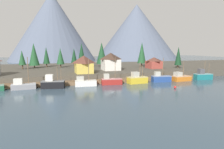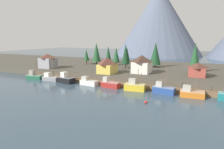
{
  "view_description": "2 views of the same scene",
  "coord_description": "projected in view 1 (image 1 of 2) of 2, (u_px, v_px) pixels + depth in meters",
  "views": [
    {
      "loc": [
        -17.47,
        -59.08,
        11.06
      ],
      "look_at": [
        0.87,
        1.55,
        2.67
      ],
      "focal_mm": 31.52,
      "sensor_mm": 36.0,
      "label": 1
    },
    {
      "loc": [
        28.57,
        -60.43,
        15.96
      ],
      "look_at": [
        -1.94,
        3.32,
        3.38
      ],
      "focal_mm": 33.13,
      "sensor_mm": 36.0,
      "label": 2
    }
  ],
  "objects": [
    {
      "name": "conifer_mid_right",
      "position": [
        102.0,
        53.0,
        95.34
      ],
      "size": [
        5.1,
        5.1,
        11.56
      ],
      "color": "#4C3823",
      "rests_on": "shoreline_bank"
    },
    {
      "name": "mountain_west_peak",
      "position": [
        52.0,
        27.0,
        179.68
      ],
      "size": [
        78.16,
        78.16,
        61.58
      ],
      "primitive_type": "cone",
      "color": "slate",
      "rests_on": "ground_plane"
    },
    {
      "name": "conifer_back_right",
      "position": [
        142.0,
        53.0,
        92.71
      ],
      "size": [
        4.03,
        4.03,
        11.63
      ],
      "color": "#4C3823",
      "rests_on": "shoreline_bank"
    },
    {
      "name": "fishing_boat_blue",
      "position": [
        161.0,
        78.0,
        65.64
      ],
      "size": [
        6.5,
        3.14,
        8.01
      ],
      "rotation": [
        0.0,
        0.0,
        -0.13
      ],
      "color": "navy",
      "rests_on": "ground_plane"
    },
    {
      "name": "fishing_boat_white",
      "position": [
        85.0,
        82.0,
        58.4
      ],
      "size": [
        6.46,
        3.04,
        8.04
      ],
      "rotation": [
        0.0,
        0.0,
        -0.09
      ],
      "color": "silver",
      "rests_on": "ground_plane"
    },
    {
      "name": "fishing_boat_yellow",
      "position": [
        137.0,
        79.0,
        62.91
      ],
      "size": [
        6.5,
        3.48,
        6.76
      ],
      "rotation": [
        0.0,
        0.0,
        0.09
      ],
      "color": "gold",
      "rests_on": "ground_plane"
    },
    {
      "name": "dock",
      "position": [
        109.0,
        81.0,
        64.35
      ],
      "size": [
        80.0,
        4.0,
        1.6
      ],
      "color": "brown",
      "rests_on": "ground_plane"
    },
    {
      "name": "conifer_far_left",
      "position": [
        22.0,
        58.0,
        81.9
      ],
      "size": [
        2.91,
        2.91,
        7.78
      ],
      "color": "#4C3823",
      "rests_on": "shoreline_bank"
    },
    {
      "name": "channel_buoy",
      "position": [
        175.0,
        87.0,
        54.75
      ],
      "size": [
        0.7,
        0.7,
        0.7
      ],
      "primitive_type": "sphere",
      "color": "red",
      "rests_on": "ground_plane"
    },
    {
      "name": "fishing_boat_black",
      "position": [
        53.0,
        83.0,
        55.29
      ],
      "size": [
        6.64,
        3.87,
        6.2
      ],
      "rotation": [
        0.0,
        0.0,
        -0.16
      ],
      "color": "black",
      "rests_on": "ground_plane"
    },
    {
      "name": "shoreline_bank",
      "position": [
        92.0,
        69.0,
        92.73
      ],
      "size": [
        400.0,
        56.0,
        2.5
      ],
      "primitive_type": "cube",
      "color": "#4C473D",
      "rests_on": "ground_plane"
    },
    {
      "name": "fishing_boat_teal",
      "position": [
        203.0,
        76.0,
        70.6
      ],
      "size": [
        6.46,
        2.99,
        6.71
      ],
      "rotation": [
        0.0,
        0.0,
        -0.1
      ],
      "color": "#196B70",
      "rests_on": "ground_plane"
    },
    {
      "name": "ground_plane",
      "position": [
        97.0,
        77.0,
        81.57
      ],
      "size": [
        400.0,
        400.0,
        1.0
      ],
      "primitive_type": "cube",
      "color": "#384C5B"
    },
    {
      "name": "conifer_mid_left",
      "position": [
        178.0,
        56.0,
        87.27
      ],
      "size": [
        3.07,
        3.07,
        9.3
      ],
      "color": "#4C3823",
      "rests_on": "shoreline_bank"
    },
    {
      "name": "conifer_near_right",
      "position": [
        60.0,
        56.0,
        89.15
      ],
      "size": [
        3.48,
        3.48,
        8.83
      ],
      "color": "#4C3823",
      "rests_on": "shoreline_bank"
    },
    {
      "name": "mountain_central_peak",
      "position": [
        136.0,
        32.0,
        203.5
      ],
      "size": [
        84.73,
        84.73,
        55.82
      ],
      "primitive_type": "cone",
      "color": "slate",
      "rests_on": "ground_plane"
    },
    {
      "name": "fishing_boat_orange",
      "position": [
        181.0,
        78.0,
        67.58
      ],
      "size": [
        6.46,
        3.52,
        6.52
      ],
      "rotation": [
        0.0,
        0.0,
        0.07
      ],
      "color": "#CC6B1E",
      "rests_on": "ground_plane"
    },
    {
      "name": "house_yellow",
      "position": [
        84.0,
        64.0,
        69.01
      ],
      "size": [
        6.09,
        7.35,
        6.12
      ],
      "color": "gold",
      "rests_on": "shoreline_bank"
    },
    {
      "name": "fishing_boat_grey",
      "position": [
        23.0,
        85.0,
        53.61
      ],
      "size": [
        6.39,
        2.75,
        8.75
      ],
      "rotation": [
        0.0,
        0.0,
        0.06
      ],
      "color": "gray",
      "rests_on": "ground_plane"
    },
    {
      "name": "conifer_centre",
      "position": [
        34.0,
        54.0,
        85.63
      ],
      "size": [
        4.45,
        4.45,
        10.96
      ],
      "color": "#4C3823",
      "rests_on": "shoreline_bank"
    },
    {
      "name": "conifer_back_left",
      "position": [
        46.0,
        55.0,
        90.75
      ],
      "size": [
        3.01,
        3.01,
        9.25
      ],
      "color": "#4C3823",
      "rests_on": "shoreline_bank"
    },
    {
      "name": "house_red",
      "position": [
        154.0,
        63.0,
        85.53
      ],
      "size": [
        5.77,
        6.39,
        4.8
      ],
      "color": "#9E4238",
      "rests_on": "shoreline_bank"
    },
    {
      "name": "fishing_boat_red",
      "position": [
        111.0,
        81.0,
        60.77
      ],
      "size": [
        6.47,
        2.96,
        8.33
      ],
      "rotation": [
        0.0,
        0.0,
        -0.11
      ],
      "color": "maroon",
      "rests_on": "ground_plane"
    },
    {
      "name": "conifer_far_right",
      "position": [
        74.0,
        56.0,
        90.37
      ],
      "size": [
        2.81,
        2.81,
        8.76
      ],
      "color": "#4C3823",
      "rests_on": "shoreline_bank"
    },
    {
      "name": "house_white",
      "position": [
        111.0,
        61.0,
        78.34
      ],
      "size": [
        6.8,
        7.24,
        6.91
      ],
      "color": "silver",
      "rests_on": "shoreline_bank"
    },
    {
      "name": "conifer_near_left",
      "position": [
        82.0,
        54.0,
        83.41
      ],
      "size": [
        3.59,
        3.59,
        10.85
      ],
      "color": "#4C3823",
      "rests_on": "shoreline_bank"
    }
  ]
}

